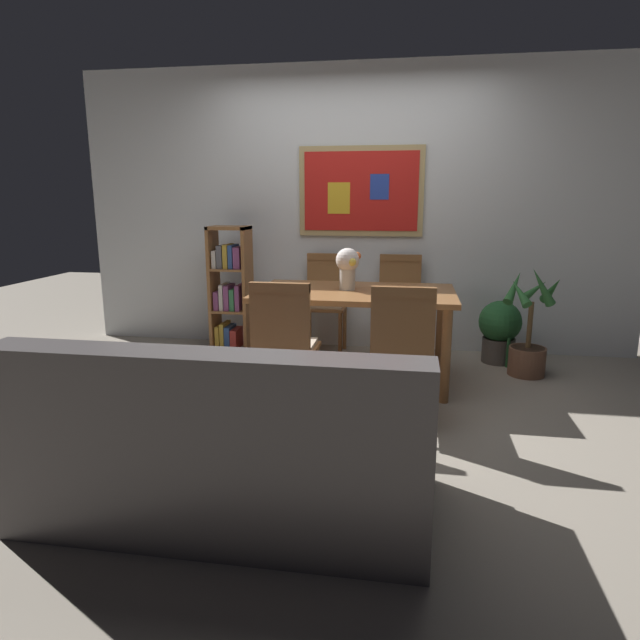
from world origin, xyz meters
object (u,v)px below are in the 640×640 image
(potted_ivy, at_px, (500,329))
(flower_vase, at_px, (348,265))
(dining_chair_near_right, at_px, (402,344))
(bookshelf, at_px, (230,292))
(dining_table, at_px, (355,302))
(tv_remote, at_px, (394,293))
(leather_couch, at_px, (225,450))
(dining_chair_far_left, at_px, (326,295))
(potted_palm, at_px, (529,339))
(dining_chair_far_right, at_px, (399,297))
(dining_chair_near_left, at_px, (284,338))

(potted_ivy, height_order, flower_vase, flower_vase)
(dining_chair_near_right, distance_m, bookshelf, 2.21)
(dining_table, xyz_separation_m, dining_chair_near_right, (0.38, -0.84, -0.10))
(potted_ivy, height_order, tv_remote, tv_remote)
(leather_couch, distance_m, potted_ivy, 3.10)
(dining_table, height_order, leather_couch, leather_couch)
(dining_chair_far_left, height_order, potted_palm, potted_palm)
(dining_table, distance_m, dining_chair_near_right, 0.93)
(dining_chair_far_right, bearing_deg, potted_palm, -24.15)
(dining_chair_far_right, bearing_deg, tv_remote, -91.54)
(dining_chair_far_left, distance_m, flower_vase, 0.92)
(potted_palm, bearing_deg, bookshelf, 173.01)
(dining_chair_far_left, xyz_separation_m, potted_palm, (1.73, -0.46, -0.23))
(leather_couch, bearing_deg, dining_chair_near_left, 89.81)
(potted_palm, bearing_deg, dining_chair_far_right, 155.85)
(dining_chair_far_right, distance_m, flower_vase, 0.97)
(potted_palm, bearing_deg, leather_couch, -127.08)
(leather_couch, xyz_separation_m, potted_palm, (1.76, 2.33, -0.00))
(dining_chair_near_right, height_order, potted_ivy, dining_chair_near_right)
(dining_chair_near_left, distance_m, potted_palm, 2.12)
(dining_table, height_order, dining_chair_near_right, dining_chair_near_right)
(dining_chair_near_right, relative_size, leather_couch, 0.51)
(dining_chair_near_right, distance_m, leather_couch, 1.38)
(dining_chair_near_right, relative_size, flower_vase, 2.83)
(dining_chair_far_left, distance_m, potted_ivy, 1.58)
(dining_table, xyz_separation_m, potted_ivy, (1.20, 0.69, -0.34))
(dining_chair_near_right, bearing_deg, dining_chair_far_left, 113.96)
(leather_couch, relative_size, bookshelf, 1.54)
(dining_chair_far_left, distance_m, potted_palm, 1.81)
(dining_chair_near_right, relative_size, bookshelf, 0.78)
(bookshelf, distance_m, potted_ivy, 2.45)
(dining_chair_near_right, bearing_deg, flower_vase, 116.96)
(dining_chair_far_left, relative_size, dining_chair_far_right, 1.00)
(dining_chair_near_left, relative_size, dining_chair_far_right, 1.00)
(dining_chair_far_right, xyz_separation_m, bookshelf, (-1.56, -0.15, 0.02))
(dining_chair_far_right, xyz_separation_m, potted_ivy, (0.88, -0.14, -0.24))
(tv_remote, bearing_deg, dining_chair_far_left, 124.33)
(dining_chair_far_right, bearing_deg, dining_table, -111.30)
(flower_vase, bearing_deg, leather_couch, -99.09)
(bookshelf, bearing_deg, potted_ivy, 0.35)
(dining_table, height_order, potted_palm, potted_palm)
(dining_chair_far_right, relative_size, flower_vase, 2.83)
(leather_couch, bearing_deg, flower_vase, 80.91)
(dining_chair_far_left, bearing_deg, potted_ivy, -4.43)
(dining_table, distance_m, flower_vase, 0.29)
(dining_chair_far_right, relative_size, bookshelf, 0.78)
(leather_couch, bearing_deg, dining_chair_near_right, 56.07)
(dining_chair_far_right, height_order, leather_couch, dining_chair_far_right)
(dining_table, relative_size, tv_remote, 9.35)
(leather_couch, relative_size, tv_remote, 11.11)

